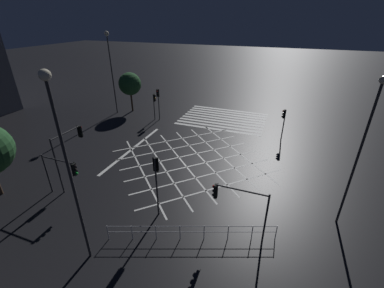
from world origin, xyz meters
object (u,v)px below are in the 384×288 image
at_px(traffic_light_nw_main, 236,200).
at_px(traffic_light_se_cross, 158,98).
at_px(street_tree_far, 130,84).
at_px(traffic_light_sw_main, 284,118).
at_px(traffic_light_se_main, 154,101).
at_px(traffic_light_median_north, 157,175).
at_px(street_lamp_west, 110,57).
at_px(traffic_light_ne_main, 63,169).
at_px(street_lamp_far, 64,149).
at_px(street_lamp_east, 363,142).
at_px(traffic_light_ne_cross, 70,145).

height_order(traffic_light_nw_main, traffic_light_se_cross, traffic_light_se_cross).
bearing_deg(street_tree_far, traffic_light_nw_main, 136.36).
distance_m(traffic_light_sw_main, traffic_light_se_main, 15.46).
bearing_deg(traffic_light_median_north, traffic_light_se_cross, 27.31).
distance_m(traffic_light_sw_main, traffic_light_nw_main, 15.07).
bearing_deg(street_lamp_west, traffic_light_se_cross, 176.79).
bearing_deg(traffic_light_ne_main, street_lamp_far, -36.35).
xyz_separation_m(traffic_light_median_north, street_lamp_east, (-11.17, -3.38, 2.70)).
distance_m(street_lamp_east, street_lamp_west, 28.92).
xyz_separation_m(traffic_light_ne_main, street_lamp_west, (7.76, -16.79, 5.03)).
bearing_deg(street_lamp_west, traffic_light_sw_main, 177.13).
bearing_deg(traffic_light_se_cross, traffic_light_ne_cross, 0.96).
bearing_deg(traffic_light_sw_main, traffic_light_median_north, 65.27).
xyz_separation_m(traffic_light_median_north, traffic_light_nw_main, (-5.07, 0.01, -0.51)).
height_order(traffic_light_sw_main, street_lamp_west, street_lamp_west).
distance_m(traffic_light_se_cross, street_tree_far, 5.46).
relative_size(traffic_light_nw_main, street_lamp_west, 0.34).
relative_size(street_lamp_west, street_lamp_far, 1.02).
xyz_separation_m(street_lamp_west, street_lamp_far, (-12.78, 20.48, -0.69)).
distance_m(traffic_light_sw_main, street_tree_far, 20.26).
bearing_deg(street_tree_far, traffic_light_se_cross, 161.17).
bearing_deg(street_lamp_west, street_lamp_east, 154.00).
distance_m(traffic_light_se_main, street_tree_far, 5.17).
height_order(traffic_light_se_main, street_lamp_far, street_lamp_far).
relative_size(traffic_light_nw_main, street_lamp_far, 0.34).
bearing_deg(traffic_light_sw_main, traffic_light_nw_main, 83.09).
relative_size(traffic_light_sw_main, street_lamp_east, 0.37).
distance_m(traffic_light_median_north, traffic_light_se_main, 17.75).
height_order(traffic_light_se_cross, street_lamp_west, street_lamp_west).
distance_m(traffic_light_ne_cross, street_lamp_west, 17.08).
bearing_deg(traffic_light_ne_main, traffic_light_sw_main, 48.47).
bearing_deg(traffic_light_ne_cross, traffic_light_median_north, -97.10).
distance_m(traffic_light_median_north, street_tree_far, 21.83).
relative_size(traffic_light_ne_main, street_lamp_east, 0.34).
bearing_deg(street_lamp_east, traffic_light_ne_cross, 7.21).
bearing_deg(traffic_light_se_cross, traffic_light_nw_main, 40.02).
bearing_deg(traffic_light_ne_cross, street_lamp_far, -132.95).
relative_size(traffic_light_sw_main, street_tree_far, 0.65).
distance_m(traffic_light_sw_main, traffic_light_ne_main, 20.98).
xyz_separation_m(traffic_light_ne_main, street_tree_far, (6.15, -18.15, 1.41)).
xyz_separation_m(traffic_light_median_north, street_tree_far, (13.18, -17.39, 0.69)).
bearing_deg(traffic_light_se_main, traffic_light_ne_cross, -87.16).
height_order(traffic_light_ne_cross, traffic_light_se_cross, traffic_light_ne_cross).
distance_m(traffic_light_sw_main, traffic_light_se_cross, 14.99).
bearing_deg(traffic_light_se_main, street_lamp_east, -31.64).
distance_m(traffic_light_median_north, traffic_light_ne_main, 7.10).
xyz_separation_m(traffic_light_se_main, street_lamp_far, (-6.55, 19.98, 4.30)).
bearing_deg(traffic_light_nw_main, street_lamp_east, -150.91).
bearing_deg(traffic_light_nw_main, traffic_light_median_north, -0.13).
distance_m(traffic_light_se_main, traffic_light_nw_main, 20.68).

